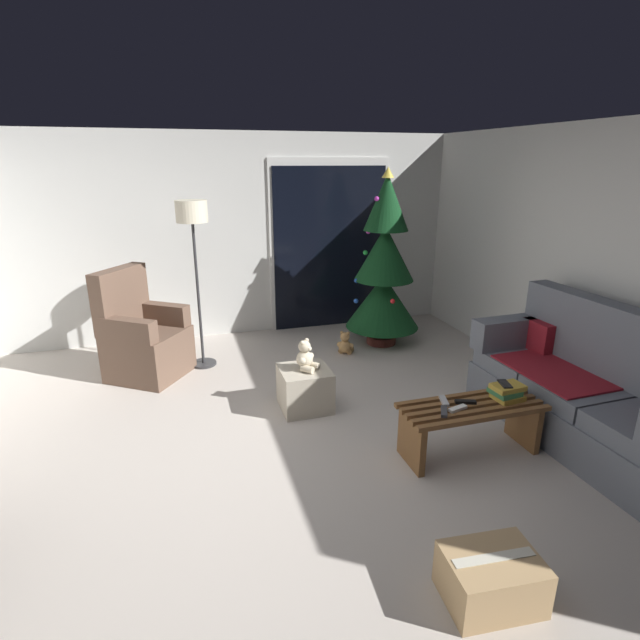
{
  "coord_description": "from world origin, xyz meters",
  "views": [
    {
      "loc": [
        -0.76,
        -3.15,
        2.16
      ],
      "look_at": [
        0.4,
        0.7,
        0.85
      ],
      "focal_mm": 27.52,
      "sensor_mm": 36.0,
      "label": 1
    }
  ],
  "objects_px": {
    "book_stack": "(507,392)",
    "floor_lamp": "(193,228)",
    "coffee_table": "(471,421)",
    "remote_silver": "(444,401)",
    "ottoman": "(305,389)",
    "teddy_bear_honey_by_tree": "(345,344)",
    "armchair": "(143,339)",
    "teddy_bear_cream": "(306,357)",
    "cell_phone": "(505,384)",
    "remote_graphite": "(444,412)",
    "couch": "(587,391)",
    "remote_white": "(458,408)",
    "cardboard_box_taped_mid_floor": "(491,578)",
    "christmas_tree": "(384,270)",
    "remote_black": "(465,402)"
  },
  "relations": [
    {
      "from": "cell_phone",
      "to": "ottoman",
      "type": "distance_m",
      "value": 1.71
    },
    {
      "from": "couch",
      "to": "cell_phone",
      "type": "bearing_deg",
      "value": 174.99
    },
    {
      "from": "teddy_bear_cream",
      "to": "book_stack",
      "type": "bearing_deg",
      "value": -38.87
    },
    {
      "from": "couch",
      "to": "floor_lamp",
      "type": "height_order",
      "value": "floor_lamp"
    },
    {
      "from": "cell_phone",
      "to": "remote_silver",
      "type": "bearing_deg",
      "value": -174.59
    },
    {
      "from": "ottoman",
      "to": "teddy_bear_cream",
      "type": "distance_m",
      "value": 0.31
    },
    {
      "from": "christmas_tree",
      "to": "teddy_bear_honey_by_tree",
      "type": "relative_size",
      "value": 7.35
    },
    {
      "from": "coffee_table",
      "to": "remote_silver",
      "type": "xyz_separation_m",
      "value": [
        -0.19,
        0.09,
        0.15
      ]
    },
    {
      "from": "christmas_tree",
      "to": "book_stack",
      "type": "bearing_deg",
      "value": -90.54
    },
    {
      "from": "coffee_table",
      "to": "remote_graphite",
      "type": "relative_size",
      "value": 7.05
    },
    {
      "from": "cardboard_box_taped_mid_floor",
      "to": "couch",
      "type": "bearing_deg",
      "value": 34.68
    },
    {
      "from": "cardboard_box_taped_mid_floor",
      "to": "ottoman",
      "type": "bearing_deg",
      "value": 99.32
    },
    {
      "from": "book_stack",
      "to": "armchair",
      "type": "distance_m",
      "value": 3.54
    },
    {
      "from": "remote_silver",
      "to": "armchair",
      "type": "height_order",
      "value": "armchair"
    },
    {
      "from": "couch",
      "to": "remote_graphite",
      "type": "bearing_deg",
      "value": -179.55
    },
    {
      "from": "remote_white",
      "to": "cardboard_box_taped_mid_floor",
      "type": "bearing_deg",
      "value": 142.19
    },
    {
      "from": "remote_silver",
      "to": "book_stack",
      "type": "relative_size",
      "value": 0.62
    },
    {
      "from": "remote_black",
      "to": "remote_graphite",
      "type": "bearing_deg",
      "value": -48.72
    },
    {
      "from": "cell_phone",
      "to": "cardboard_box_taped_mid_floor",
      "type": "xyz_separation_m",
      "value": [
        -0.93,
        -1.22,
        -0.41
      ]
    },
    {
      "from": "christmas_tree",
      "to": "cell_phone",
      "type": "bearing_deg",
      "value": -90.9
    },
    {
      "from": "remote_black",
      "to": "remote_white",
      "type": "xyz_separation_m",
      "value": [
        -0.11,
        -0.08,
        0.0
      ]
    },
    {
      "from": "remote_black",
      "to": "ottoman",
      "type": "xyz_separation_m",
      "value": [
        -0.98,
        1.04,
        -0.24
      ]
    },
    {
      "from": "ottoman",
      "to": "teddy_bear_honey_by_tree",
      "type": "distance_m",
      "value": 1.38
    },
    {
      "from": "floor_lamp",
      "to": "ottoman",
      "type": "distance_m",
      "value": 2.02
    },
    {
      "from": "coffee_table",
      "to": "ottoman",
      "type": "relative_size",
      "value": 2.5
    },
    {
      "from": "floor_lamp",
      "to": "ottoman",
      "type": "bearing_deg",
      "value": -57.47
    },
    {
      "from": "remote_silver",
      "to": "teddy_bear_honey_by_tree",
      "type": "height_order",
      "value": "remote_silver"
    },
    {
      "from": "teddy_bear_cream",
      "to": "remote_black",
      "type": "bearing_deg",
      "value": -46.65
    },
    {
      "from": "remote_graphite",
      "to": "remote_white",
      "type": "xyz_separation_m",
      "value": [
        0.12,
        0.01,
        0.0
      ]
    },
    {
      "from": "remote_black",
      "to": "floor_lamp",
      "type": "bearing_deg",
      "value": -121.39
    },
    {
      "from": "cell_phone",
      "to": "remote_graphite",
      "type": "bearing_deg",
      "value": -158.35
    },
    {
      "from": "book_stack",
      "to": "floor_lamp",
      "type": "height_order",
      "value": "floor_lamp"
    },
    {
      "from": "coffee_table",
      "to": "cell_phone",
      "type": "height_order",
      "value": "cell_phone"
    },
    {
      "from": "cell_phone",
      "to": "couch",
      "type": "bearing_deg",
      "value": 8.97
    },
    {
      "from": "couch",
      "to": "remote_graphite",
      "type": "distance_m",
      "value": 1.3
    },
    {
      "from": "couch",
      "to": "remote_white",
      "type": "height_order",
      "value": "couch"
    },
    {
      "from": "book_stack",
      "to": "teddy_bear_honey_by_tree",
      "type": "xyz_separation_m",
      "value": [
        -0.53,
        2.19,
        -0.35
      ]
    },
    {
      "from": "couch",
      "to": "cell_phone",
      "type": "height_order",
      "value": "couch"
    },
    {
      "from": "remote_black",
      "to": "remote_silver",
      "type": "relative_size",
      "value": 1.0
    },
    {
      "from": "cell_phone",
      "to": "armchair",
      "type": "xyz_separation_m",
      "value": [
        -2.72,
        2.24,
        -0.14
      ]
    },
    {
      "from": "cardboard_box_taped_mid_floor",
      "to": "armchair",
      "type": "bearing_deg",
      "value": 117.36
    },
    {
      "from": "armchair",
      "to": "teddy_bear_cream",
      "type": "height_order",
      "value": "armchair"
    },
    {
      "from": "remote_silver",
      "to": "book_stack",
      "type": "xyz_separation_m",
      "value": [
        0.49,
        -0.09,
        0.05
      ]
    },
    {
      "from": "remote_white",
      "to": "armchair",
      "type": "distance_m",
      "value": 3.24
    },
    {
      "from": "cardboard_box_taped_mid_floor",
      "to": "christmas_tree",
      "type": "bearing_deg",
      "value": 75.01
    },
    {
      "from": "floor_lamp",
      "to": "teddy_bear_honey_by_tree",
      "type": "distance_m",
      "value": 2.13
    },
    {
      "from": "remote_graphite",
      "to": "cell_phone",
      "type": "height_order",
      "value": "cell_phone"
    },
    {
      "from": "remote_white",
      "to": "cardboard_box_taped_mid_floor",
      "type": "relative_size",
      "value": 0.31
    },
    {
      "from": "couch",
      "to": "book_stack",
      "type": "bearing_deg",
      "value": 176.11
    },
    {
      "from": "armchair",
      "to": "teddy_bear_honey_by_tree",
      "type": "height_order",
      "value": "armchair"
    }
  ]
}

